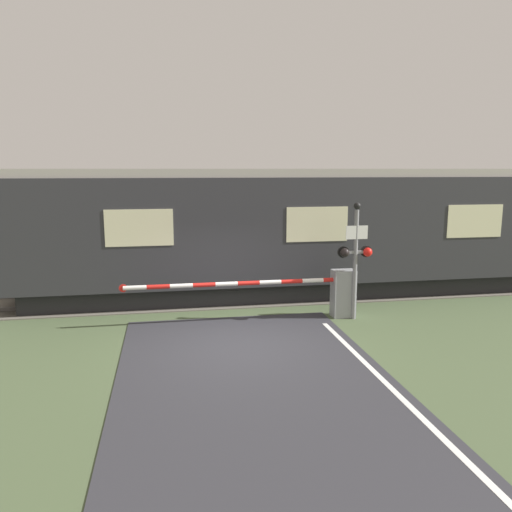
# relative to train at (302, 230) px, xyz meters

# --- Properties ---
(ground_plane) EXTENTS (80.00, 80.00, 0.00)m
(ground_plane) POSITION_rel_train_xyz_m (-2.67, -4.39, -2.02)
(ground_plane) COLOR #475638
(track_bed) EXTENTS (36.00, 3.20, 0.13)m
(track_bed) POSITION_rel_train_xyz_m (-2.67, 0.00, -2.00)
(track_bed) COLOR #666056
(track_bed) RESTS_ON ground_plane
(train) EXTENTS (18.06, 3.16, 3.95)m
(train) POSITION_rel_train_xyz_m (0.00, 0.00, 0.00)
(train) COLOR black
(train) RESTS_ON ground_plane
(crossing_barrier) EXTENTS (6.14, 0.44, 1.28)m
(crossing_barrier) POSITION_rel_train_xyz_m (-0.10, -2.80, -1.31)
(crossing_barrier) COLOR gray
(crossing_barrier) RESTS_ON ground_plane
(signal_post) EXTENTS (0.93, 0.26, 3.10)m
(signal_post) POSITION_rel_train_xyz_m (0.60, -3.06, -0.25)
(signal_post) COLOR gray
(signal_post) RESTS_ON ground_plane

